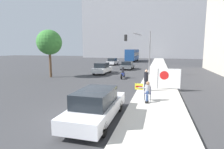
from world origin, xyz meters
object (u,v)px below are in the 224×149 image
object	(u,v)px
seated_protester	(147,91)
traffic_light_pole	(140,45)
protest_banner	(169,78)
parked_car_curbside	(96,105)
car_on_road_midblock	(127,65)
car_on_road_distant	(113,62)
car_on_road_nearest	(102,68)
city_bus_on_road	(132,55)
motorcycle_on_road	(123,73)
street_tree_near_curb	(49,42)
jogger_on_sidewalk	(146,80)

from	to	relation	value
seated_protester	traffic_light_pole	world-z (taller)	traffic_light_pole
protest_banner	parked_car_curbside	size ratio (longest dim) A/B	0.39
car_on_road_midblock	car_on_road_distant	distance (m)	9.08
parked_car_curbside	car_on_road_nearest	xyz separation A→B (m)	(-4.87, 15.65, 0.01)
city_bus_on_road	motorcycle_on_road	bearing A→B (deg)	-83.63
motorcycle_on_road	street_tree_near_curb	distance (m)	9.43
protest_banner	city_bus_on_road	bearing A→B (deg)	102.99
traffic_light_pole	parked_car_curbside	distance (m)	15.89
jogger_on_sidewalk	traffic_light_pole	size ratio (longest dim) A/B	0.30
seated_protester	car_on_road_midblock	distance (m)	19.18
car_on_road_nearest	city_bus_on_road	world-z (taller)	city_bus_on_road
seated_protester	car_on_road_nearest	world-z (taller)	car_on_road_nearest
protest_banner	car_on_road_distant	xyz separation A→B (m)	(-10.68, 22.62, -0.30)
seated_protester	parked_car_curbside	xyz separation A→B (m)	(-2.11, -3.30, -0.07)
parked_car_curbside	jogger_on_sidewalk	bearing A→B (deg)	73.29
jogger_on_sidewalk	car_on_road_nearest	bearing A→B (deg)	-42.41
street_tree_near_curb	motorcycle_on_road	bearing A→B (deg)	9.80
protest_banner	seated_protester	bearing A→B (deg)	-111.03
jogger_on_sidewalk	street_tree_near_curb	xyz separation A→B (m)	(-11.70, 4.80, 3.17)
parked_car_curbside	street_tree_near_curb	distance (m)	15.10
car_on_road_midblock	motorcycle_on_road	distance (m)	9.61
traffic_light_pole	city_bus_on_road	distance (m)	27.68
parked_car_curbside	car_on_road_midblock	xyz separation A→B (m)	(-2.42, 21.94, -0.06)
traffic_light_pole	street_tree_near_curb	size ratio (longest dim) A/B	0.96
seated_protester	parked_car_curbside	world-z (taller)	parked_car_curbside
parked_car_curbside	car_on_road_distant	xyz separation A→B (m)	(-7.11, 29.72, -0.01)
seated_protester	city_bus_on_road	bearing A→B (deg)	122.18
motorcycle_on_road	street_tree_near_curb	bearing A→B (deg)	-170.20
car_on_road_nearest	parked_car_curbside	bearing A→B (deg)	-72.71
protest_banner	street_tree_near_curb	distance (m)	14.30
protest_banner	street_tree_near_curb	bearing A→B (deg)	164.11
car_on_road_nearest	city_bus_on_road	size ratio (longest dim) A/B	0.41
jogger_on_sidewalk	street_tree_near_curb	distance (m)	13.04
seated_protester	parked_car_curbside	distance (m)	3.92
protest_banner	motorcycle_on_road	distance (m)	7.19
street_tree_near_curb	car_on_road_midblock	bearing A→B (deg)	55.98
street_tree_near_curb	parked_car_curbside	bearing A→B (deg)	-47.91
car_on_road_nearest	motorcycle_on_road	distance (m)	4.85
jogger_on_sidewalk	protest_banner	xyz separation A→B (m)	(1.73, 0.98, 0.05)
traffic_light_pole	car_on_road_midblock	bearing A→B (deg)	113.27
seated_protester	car_on_road_nearest	xyz separation A→B (m)	(-6.98, 12.35, -0.06)
car_on_road_midblock	street_tree_near_curb	world-z (taller)	street_tree_near_curb
seated_protester	car_on_road_distant	size ratio (longest dim) A/B	0.27
seated_protester	protest_banner	xyz separation A→B (m)	(1.46, 3.79, 0.22)
car_on_road_midblock	motorcycle_on_road	world-z (taller)	car_on_road_midblock
car_on_road_midblock	city_bus_on_road	bearing A→B (deg)	96.14
protest_banner	car_on_road_distant	distance (m)	25.02
parked_car_curbside	motorcycle_on_road	world-z (taller)	parked_car_curbside
parked_car_curbside	motorcycle_on_road	bearing A→B (deg)	95.84
seated_protester	city_bus_on_road	distance (m)	40.02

